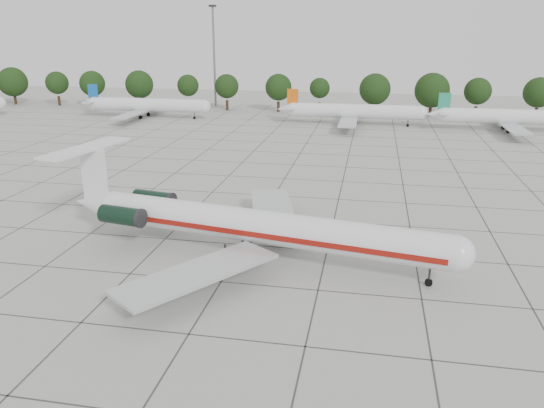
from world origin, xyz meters
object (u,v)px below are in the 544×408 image
object	(u,v)px
bg_airliner_d	(512,117)
floodlight_mast	(214,51)
bg_airliner_b	(147,105)
bg_airliner_c	(354,112)
main_airliner	(242,224)

from	to	relation	value
bg_airliner_d	floodlight_mast	world-z (taller)	floodlight_mast
bg_airliner_b	bg_airliner_c	size ratio (longest dim) A/B	1.00
main_airliner	bg_airliner_d	distance (m)	79.84
main_airliner	bg_airliner_c	world-z (taller)	main_airliner
bg_airliner_b	floodlight_mast	xyz separation A→B (m)	(10.01, 21.84, 11.37)
bg_airliner_b	bg_airliner_d	world-z (taller)	same
main_airliner	bg_airliner_b	world-z (taller)	main_airliner
bg_airliner_b	bg_airliner_d	distance (m)	79.00
bg_airliner_c	floodlight_mast	size ratio (longest dim) A/B	1.11
bg_airliner_c	bg_airliner_b	bearing A→B (deg)	178.57
main_airliner	bg_airliner_b	xyz separation A→B (m)	(-40.50, 72.78, -0.26)
bg_airliner_b	floodlight_mast	distance (m)	26.58
bg_airliner_b	bg_airliner_c	bearing A→B (deg)	-1.43
bg_airliner_d	floodlight_mast	xyz separation A→B (m)	(-68.94, 24.65, 11.37)
floodlight_mast	main_airliner	bearing A→B (deg)	-72.14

